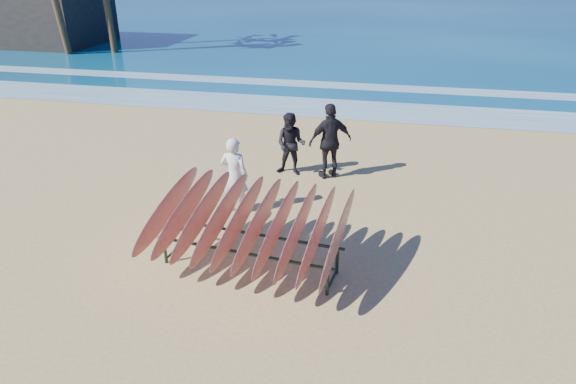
% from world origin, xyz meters
% --- Properties ---
extents(ground, '(120.00, 120.00, 0.00)m').
position_xyz_m(ground, '(0.00, 0.00, 0.00)').
color(ground, tan).
rests_on(ground, ground).
extents(ocean, '(160.00, 160.00, 0.00)m').
position_xyz_m(ocean, '(0.00, 55.00, 0.01)').
color(ocean, navy).
rests_on(ocean, ground).
extents(foam_near, '(160.00, 160.00, 0.00)m').
position_xyz_m(foam_near, '(0.00, 10.00, 0.01)').
color(foam_near, white).
rests_on(foam_near, ground).
extents(foam_far, '(160.00, 160.00, 0.00)m').
position_xyz_m(foam_far, '(0.00, 13.50, 0.01)').
color(foam_far, white).
rests_on(foam_far, ground).
extents(surfboard_rack, '(3.41, 2.78, 1.47)m').
position_xyz_m(surfboard_rack, '(-0.41, -0.43, 0.90)').
color(surfboard_rack, black).
rests_on(surfboard_rack, ground).
extents(person_white, '(0.63, 0.44, 1.65)m').
position_xyz_m(person_white, '(-1.32, 1.61, 0.82)').
color(person_white, white).
rests_on(person_white, ground).
extents(person_dark_a, '(0.80, 0.64, 1.56)m').
position_xyz_m(person_dark_a, '(-0.60, 3.86, 0.78)').
color(person_dark_a, black).
rests_on(person_dark_a, ground).
extents(person_dark_b, '(1.16, 0.94, 1.85)m').
position_xyz_m(person_dark_b, '(0.37, 3.88, 0.92)').
color(person_dark_b, black).
rests_on(person_dark_b, ground).
extents(building, '(9.75, 5.42, 4.33)m').
position_xyz_m(building, '(-20.87, 20.59, 2.17)').
color(building, '#2D2823').
rests_on(building, ground).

